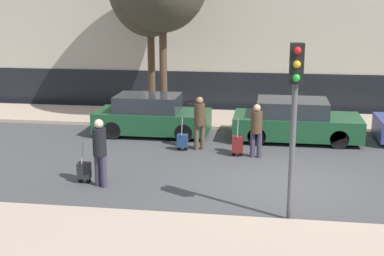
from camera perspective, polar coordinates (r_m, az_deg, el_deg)
ground_plane at (r=13.93m, az=10.02°, el=-5.93°), size 80.00×80.00×0.00m
sidewalk_near at (r=10.45m, az=10.50°, el=-12.49°), size 28.00×2.50×0.12m
sidewalk_far at (r=20.65m, az=9.60°, el=0.72°), size 28.00×3.00×0.12m
building_facade at (r=23.89m, az=9.90°, el=13.27°), size 28.00×3.16×9.09m
parked_car_0 at (r=18.52m, az=-4.34°, el=1.26°), size 3.91×1.75×1.40m
parked_car_1 at (r=18.07m, az=10.98°, el=0.71°), size 4.16×1.89×1.37m
pedestrian_left at (r=13.47m, az=-9.81°, el=-2.18°), size 0.34×0.34×1.74m
trolley_left at (r=14.01m, az=-11.43°, el=-4.47°), size 0.34×0.29×1.07m
pedestrian_center at (r=16.58m, az=0.82°, el=0.87°), size 0.34×0.34×1.67m
trolley_center at (r=16.61m, az=-1.03°, el=-1.36°), size 0.34×0.29×1.05m
pedestrian_right at (r=15.87m, az=6.89°, el=0.04°), size 0.35×0.34×1.61m
trolley_right at (r=16.06m, az=4.88°, el=-1.75°), size 0.34×0.29×1.15m
traffic_light at (r=10.96m, az=10.92°, el=3.27°), size 0.28×0.47×3.78m
parked_bicycle at (r=20.61m, az=-1.47°, el=2.11°), size 1.77×0.06×0.96m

